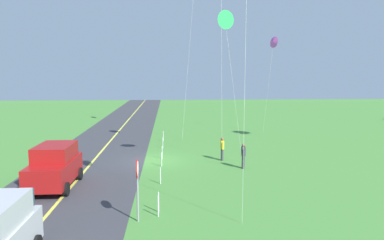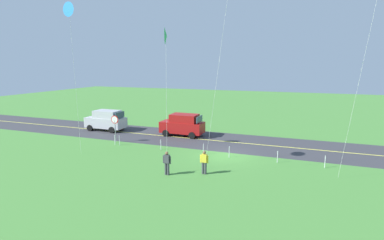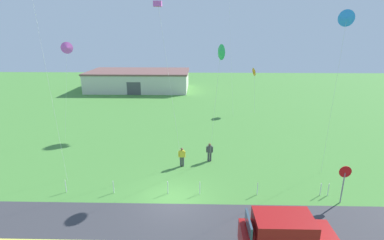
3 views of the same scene
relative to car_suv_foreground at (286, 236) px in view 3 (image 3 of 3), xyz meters
name	(u,v)px [view 3 (image 3 of 3)]	position (x,y,z in m)	size (l,w,h in m)	color
ground_plane	(173,200)	(-5.81, 4.81, -1.20)	(120.00, 120.00, 0.10)	#478438
car_suv_foreground	(286,236)	(0.00, 0.00, 0.00)	(4.40, 2.12, 2.24)	maroon
stop_sign	(344,177)	(4.91, 4.71, 0.65)	(0.76, 0.08, 2.56)	gray
person_adult_near	(210,152)	(-3.24, 10.65, -0.29)	(0.58, 0.22, 1.60)	#3F3F47
person_adult_companion	(182,156)	(-5.49, 9.64, -0.29)	(0.58, 0.22, 1.60)	#3F3F47
kite_red_low	(220,53)	(-2.67, 9.32, 7.87)	(0.87, 1.88, 9.61)	silver
kite_blue_mid	(158,1)	(-7.05, 9.69, 11.33)	(1.85, 0.56, 12.96)	silver
kite_green_far	(255,72)	(3.18, 26.82, 4.18)	(0.59, 1.48, 5.90)	silver
kite_pink_drift	(67,48)	(-16.71, 16.21, 7.80)	(1.67, 0.93, 9.54)	silver
kite_orange_near	(347,19)	(5.58, 8.85, 10.10)	(1.11, 0.28, 11.86)	silver
warehouse_distant	(139,80)	(-15.31, 41.72, 0.60)	(18.36, 10.20, 3.50)	beige
fence_post_0	(66,186)	(-13.13, 5.51, -0.70)	(0.05, 0.05, 0.90)	silver
fence_post_1	(113,187)	(-9.88, 5.51, -0.70)	(0.05, 0.05, 0.90)	silver
fence_post_2	(168,188)	(-6.21, 5.51, -0.70)	(0.05, 0.05, 0.90)	silver
fence_post_3	(200,188)	(-4.06, 5.51, -0.70)	(0.05, 0.05, 0.90)	silver
fence_post_4	(257,189)	(-0.22, 5.51, -0.70)	(0.05, 0.05, 0.90)	silver
fence_post_5	(321,189)	(3.95, 5.51, -0.70)	(0.05, 0.05, 0.90)	silver
fence_post_6	(328,190)	(4.45, 5.51, -0.70)	(0.05, 0.05, 0.90)	silver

